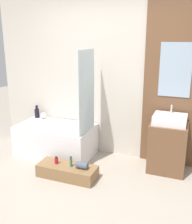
# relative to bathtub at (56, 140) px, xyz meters

# --- Properties ---
(ground_plane) EXTENTS (12.00, 12.00, 0.00)m
(ground_plane) POSITION_rel_bathtub_xyz_m (0.87, -1.16, -0.26)
(ground_plane) COLOR #A39989
(wall_tiled_back) EXTENTS (4.20, 0.06, 2.60)m
(wall_tiled_back) POSITION_rel_bathtub_xyz_m (0.87, 0.42, 1.04)
(wall_tiled_back) COLOR beige
(wall_tiled_back) RESTS_ON ground_plane
(wall_wood_accent) EXTENTS (0.90, 0.04, 2.60)m
(wall_wood_accent) POSITION_rel_bathtub_xyz_m (1.80, 0.37, 1.05)
(wall_wood_accent) COLOR brown
(wall_wood_accent) RESTS_ON ground_plane
(bathtub) EXTENTS (1.25, 0.73, 0.51)m
(bathtub) POSITION_rel_bathtub_xyz_m (0.00, 0.00, 0.00)
(bathtub) COLOR white
(bathtub) RESTS_ON ground_plane
(glass_shower_screen) EXTENTS (0.01, 0.57, 1.24)m
(glass_shower_screen) POSITION_rel_bathtub_xyz_m (0.59, -0.06, 0.87)
(glass_shower_screen) COLOR silver
(glass_shower_screen) RESTS_ON bathtub
(wooden_step_bench) EXTENTS (0.84, 0.33, 0.18)m
(wooden_step_bench) POSITION_rel_bathtub_xyz_m (0.52, -0.62, -0.17)
(wooden_step_bench) COLOR olive
(wooden_step_bench) RESTS_ON ground_plane
(vanity_cabinet) EXTENTS (0.52, 0.47, 0.72)m
(vanity_cabinet) POSITION_rel_bathtub_xyz_m (1.80, 0.11, 0.10)
(vanity_cabinet) COLOR brown
(vanity_cabinet) RESTS_ON ground_plane
(sink) EXTENTS (0.46, 0.38, 0.25)m
(sink) POSITION_rel_bathtub_xyz_m (1.80, 0.11, 0.53)
(sink) COLOR white
(sink) RESTS_ON vanity_cabinet
(vase_tall_dark) EXTENTS (0.08, 0.08, 0.23)m
(vase_tall_dark) POSITION_rel_bathtub_xyz_m (-0.53, 0.27, 0.34)
(vase_tall_dark) COLOR black
(vase_tall_dark) RESTS_ON bathtub
(vase_round_light) EXTENTS (0.11, 0.11, 0.11)m
(vase_round_light) POSITION_rel_bathtub_xyz_m (-0.40, 0.26, 0.31)
(vase_round_light) COLOR silver
(vase_round_light) RESTS_ON bathtub
(bottle_soap_primary) EXTENTS (0.05, 0.05, 0.11)m
(bottle_soap_primary) POSITION_rel_bathtub_xyz_m (0.35, -0.62, -0.03)
(bottle_soap_primary) COLOR #B21928
(bottle_soap_primary) RESTS_ON wooden_step_bench
(bottle_soap_secondary) EXTENTS (0.04, 0.04, 0.15)m
(bottle_soap_secondary) POSITION_rel_bathtub_xyz_m (0.59, -0.62, -0.01)
(bottle_soap_secondary) COLOR #38704C
(bottle_soap_secondary) RESTS_ON wooden_step_bench
(towel_roll) EXTENTS (0.16, 0.09, 0.09)m
(towel_roll) POSITION_rel_bathtub_xyz_m (0.76, -0.62, -0.03)
(towel_roll) COLOR #4C5666
(towel_roll) RESTS_ON wooden_step_bench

